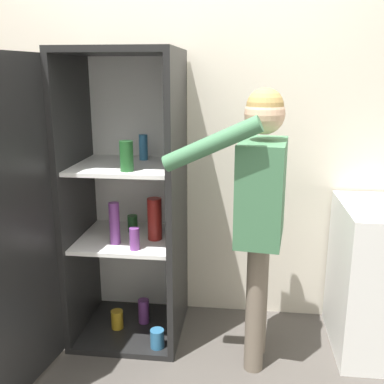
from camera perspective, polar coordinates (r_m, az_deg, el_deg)
name	(u,v)px	position (r m, az deg, el deg)	size (l,w,h in m)	color
wall_back	(181,127)	(2.95, -1.46, 8.22)	(7.00, 0.06, 2.55)	beige
refrigerator	(108,206)	(2.67, -10.65, -1.72)	(0.80, 1.27, 1.75)	black
person	(260,198)	(2.40, 8.58, -0.72)	(0.64, 0.55, 1.55)	#726656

